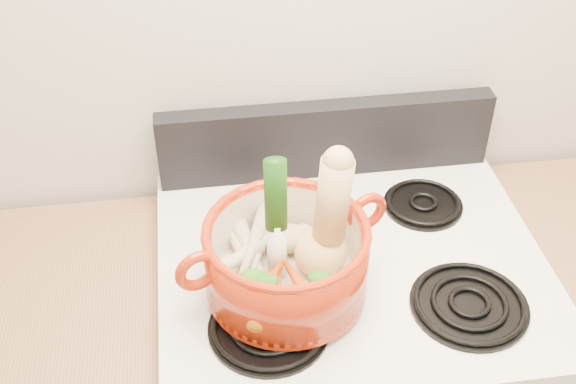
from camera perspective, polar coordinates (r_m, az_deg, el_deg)
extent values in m
cube|color=beige|center=(1.56, 3.01, 13.17)|extent=(3.50, 0.02, 2.60)
cube|color=white|center=(1.48, 5.05, -5.67)|extent=(0.78, 0.67, 0.03)
cube|color=black|center=(1.64, 3.03, 4.22)|extent=(0.76, 0.05, 0.18)
cylinder|color=black|center=(1.33, -1.52, -10.54)|extent=(0.22, 0.22, 0.02)
cylinder|color=black|center=(1.41, 14.14, -8.54)|extent=(0.22, 0.22, 0.02)
cylinder|color=black|center=(1.55, -2.90, -2.17)|extent=(0.17, 0.17, 0.02)
cylinder|color=black|center=(1.61, 10.63, -0.86)|extent=(0.17, 0.17, 0.02)
cylinder|color=#A5230A|center=(1.33, -0.12, -5.40)|extent=(0.38, 0.38, 0.15)
torus|color=#A5230A|center=(1.25, -7.12, -6.19)|extent=(0.09, 0.05, 0.08)
torus|color=#A5230A|center=(1.36, 6.24, -1.54)|extent=(0.09, 0.05, 0.08)
cylinder|color=white|center=(1.28, -0.92, -2.13)|extent=(0.04, 0.06, 0.27)
ellipsoid|color=tan|center=(1.40, -0.06, -3.74)|extent=(0.10, 0.07, 0.05)
cone|color=beige|center=(1.37, -3.31, -5.44)|extent=(0.08, 0.22, 0.06)
cone|color=beige|center=(1.36, -3.93, -5.40)|extent=(0.15, 0.17, 0.05)
cone|color=beige|center=(1.37, -3.09, -4.30)|extent=(0.09, 0.20, 0.06)
cone|color=beige|center=(1.34, -5.02, -5.76)|extent=(0.16, 0.10, 0.05)
cone|color=beige|center=(1.38, -1.98, -3.48)|extent=(0.11, 0.21, 0.06)
cone|color=beige|center=(1.35, -2.80, -4.24)|extent=(0.12, 0.20, 0.06)
cone|color=#CF460A|center=(1.31, -1.01, -8.00)|extent=(0.07, 0.14, 0.04)
cone|color=#D2650A|center=(1.29, -2.00, -8.40)|extent=(0.07, 0.14, 0.04)
cone|color=red|center=(1.31, 0.84, -7.32)|extent=(0.07, 0.16, 0.04)
cone|color=#CE3E0A|center=(1.30, -1.70, -7.56)|extent=(0.10, 0.14, 0.04)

